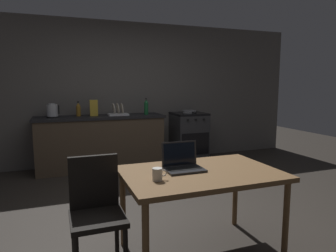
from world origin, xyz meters
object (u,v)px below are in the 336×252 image
object	(u,v)px
cereal_box	(94,108)
bottle_b	(78,109)
stove_oven	(189,136)
coffee_mug	(158,174)
bottle	(146,107)
electric_kettle	(52,111)
chair	(96,207)
laptop	(183,164)
dining_table	(200,179)
frying_pan	(189,112)
dish_rack	(118,113)

from	to	relation	value
cereal_box	bottle_b	xyz separation A→B (m)	(-0.25, 0.06, -0.02)
stove_oven	coffee_mug	world-z (taller)	stove_oven
bottle	stove_oven	bearing A→B (deg)	3.18
electric_kettle	bottle_b	size ratio (longest dim) A/B	0.93
chair	laptop	xyz separation A→B (m)	(0.73, 0.02, 0.26)
bottle	electric_kettle	bearing A→B (deg)	178.16
dining_table	bottle_b	xyz separation A→B (m)	(-0.75, 3.10, 0.37)
dining_table	electric_kettle	size ratio (longest dim) A/B	5.59
laptop	electric_kettle	size ratio (longest dim) A/B	1.39
stove_oven	frying_pan	world-z (taller)	frying_pan
dining_table	chair	xyz separation A→B (m)	(-0.85, 0.07, -0.14)
electric_kettle	dish_rack	distance (m)	1.07
cereal_box	dining_table	bearing A→B (deg)	-80.60
frying_pan	electric_kettle	bearing A→B (deg)	179.34
coffee_mug	dish_rack	distance (m)	3.15
frying_pan	dish_rack	distance (m)	1.35
laptop	cereal_box	world-z (taller)	cereal_box
chair	bottle_b	xyz separation A→B (m)	(0.10, 3.03, 0.51)
chair	stove_oven	bearing A→B (deg)	58.09
dining_table	cereal_box	size ratio (longest dim) A/B	4.72
frying_pan	dish_rack	xyz separation A→B (m)	(-1.35, 0.03, 0.02)
bottle	dish_rack	distance (m)	0.51
cereal_box	frying_pan	bearing A→B (deg)	-1.56
cereal_box	dish_rack	size ratio (longest dim) A/B	0.80
electric_kettle	cereal_box	xyz separation A→B (m)	(0.66, 0.02, 0.03)
bottle	cereal_box	size ratio (longest dim) A/B	1.06
dining_table	laptop	distance (m)	0.19
dining_table	bottle_b	bearing A→B (deg)	103.62
coffee_mug	dish_rack	world-z (taller)	dish_rack
stove_oven	bottle	distance (m)	1.04
bottle_b	dining_table	bearing A→B (deg)	-76.38
frying_pan	cereal_box	xyz separation A→B (m)	(-1.75, 0.05, 0.11)
laptop	cereal_box	xyz separation A→B (m)	(-0.38, 2.94, 0.27)
bottle_b	cereal_box	bearing A→B (deg)	-13.61
cereal_box	bottle_b	bearing A→B (deg)	166.39
laptop	chair	bearing A→B (deg)	167.84
electric_kettle	frying_pan	xyz separation A→B (m)	(2.41, -0.03, -0.08)
dining_table	bottle_b	distance (m)	3.21
chair	bottle	world-z (taller)	bottle
coffee_mug	cereal_box	xyz separation A→B (m)	(-0.09, 3.14, 0.27)
laptop	electric_kettle	xyz separation A→B (m)	(-1.04, 2.92, 0.24)
electric_kettle	bottle_b	distance (m)	0.42
bottle	bottle_b	world-z (taller)	bottle
stove_oven	bottle_b	size ratio (longest dim) A/B	3.66
dining_table	frying_pan	distance (m)	3.25
dining_table	bottle_b	size ratio (longest dim) A/B	5.18
chair	coffee_mug	size ratio (longest dim) A/B	7.74
stove_oven	dining_table	distance (m)	3.27
coffee_mug	frying_pan	bearing A→B (deg)	61.76
stove_oven	electric_kettle	bearing A→B (deg)	179.94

